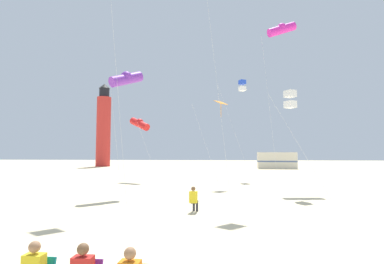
{
  "coord_description": "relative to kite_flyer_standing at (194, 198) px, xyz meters",
  "views": [
    {
      "loc": [
        1.9,
        -7.64,
        2.68
      ],
      "look_at": [
        0.08,
        12.33,
        4.14
      ],
      "focal_mm": 27.1,
      "sensor_mm": 36.0,
      "label": 1
    }
  ],
  "objects": [
    {
      "name": "lighthouse_distant",
      "position": [
        -21.96,
        43.02,
        7.22
      ],
      "size": [
        2.8,
        2.8,
        16.8
      ],
      "color": "red",
      "rests_on": "ground"
    },
    {
      "name": "rv_van_cream",
      "position": [
        11.11,
        37.68,
        0.78
      ],
      "size": [
        6.53,
        2.59,
        2.8
      ],
      "rotation": [
        0.0,
        0.0,
        -0.04
      ],
      "color": "beige",
      "rests_on": "ground"
    },
    {
      "name": "kite_box_blue",
      "position": [
        3.68,
        17.02,
        9.14
      ],
      "size": [
        3.22,
        3.01,
        10.35
      ],
      "color": "silver",
      "rests_on": "ground"
    },
    {
      "name": "kite_flyer_standing",
      "position": [
        0.0,
        0.0,
        0.0
      ],
      "size": [
        0.4,
        0.55,
        1.16
      ],
      "rotation": [
        0.0,
        0.0,
        2.94
      ],
      "color": "yellow",
      "rests_on": "ground"
    },
    {
      "name": "kite_tube_violet",
      "position": [
        -5.0,
        5.3,
        7.06
      ],
      "size": [
        2.11,
        2.42,
        8.37
      ],
      "color": "silver",
      "rests_on": "ground"
    },
    {
      "name": "kite_tube_magenta",
      "position": [
        6.43,
        10.57,
        12.33
      ],
      "size": [
        2.87,
        2.41,
        13.65
      ],
      "color": "silver",
      "rests_on": "ground"
    },
    {
      "name": "ground",
      "position": [
        -0.77,
        -5.71,
        -0.61
      ],
      "size": [
        200.0,
        200.0,
        0.0
      ],
      "primitive_type": "plane",
      "color": "beige"
    },
    {
      "name": "kite_tube_scarlet",
      "position": [
        -6.51,
        14.19,
        4.93
      ],
      "size": [
        3.02,
        2.83,
        6.25
      ],
      "color": "silver",
      "rests_on": "ground"
    },
    {
      "name": "kite_box_white",
      "position": [
        5.8,
        5.75,
        5.55
      ],
      "size": [
        3.44,
        2.17,
        6.75
      ],
      "color": "silver",
      "rests_on": "ground"
    },
    {
      "name": "kite_diamond_orange",
      "position": [
        1.29,
        10.16,
        5.93
      ],
      "size": [
        3.03,
        3.03,
        7.0
      ],
      "color": "silver",
      "rests_on": "ground"
    }
  ]
}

